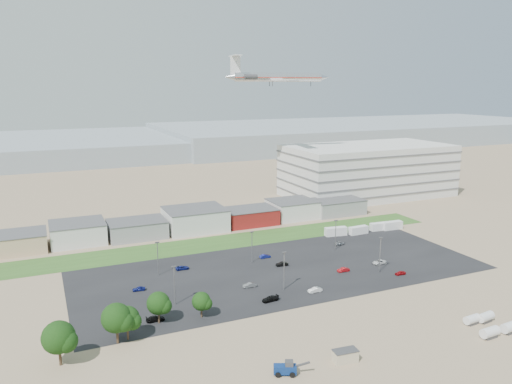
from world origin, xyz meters
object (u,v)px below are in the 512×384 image
parked_car_10 (155,319)px  parked_car_13 (315,290)px  storage_tank_nw (472,319)px  parked_car_4 (250,285)px  box_trailer_a (336,231)px  parked_car_11 (265,256)px  parked_car_2 (400,273)px  parked_car_8 (339,243)px  portable_shed (345,356)px  airliner (278,77)px  parked_car_1 (343,270)px  parked_car_5 (139,289)px  parked_car_7 (282,264)px  parked_car_9 (182,268)px  telehandler (285,368)px  tree_far_left (59,341)px  parked_car_0 (379,262)px  parked_car_3 (270,299)px

parked_car_10 → parked_car_13: parked_car_13 is taller
storage_tank_nw → parked_car_4: 55.43m
box_trailer_a → parked_car_13: (-32.91, -41.27, -0.88)m
parked_car_11 → parked_car_13: 29.57m
storage_tank_nw → parked_car_2: (5.06, 30.85, -0.61)m
parked_car_8 → storage_tank_nw: bearing=171.6°
portable_shed → parked_car_4: 41.97m
airliner → parked_car_1: size_ratio=13.03×
parked_car_5 → parked_car_10: parked_car_10 is taller
parked_car_7 → parked_car_9: bearing=-100.6°
parked_car_13 → parked_car_5: bearing=-114.9°
parked_car_4 → telehandler: bearing=-11.3°
tree_far_left → parked_car_9: 54.34m
portable_shed → parked_car_9: size_ratio=1.25×
parked_car_0 → parked_car_1: parked_car_0 is taller
airliner → parked_car_11: airliner is taller
storage_tank_nw → parked_car_1: bearing=102.3°
parked_car_0 → parked_car_13: 30.69m
portable_shed → parked_car_8: (39.74, 63.01, -0.65)m
portable_shed → parked_car_0: (40.64, 42.32, -0.62)m
parked_car_8 → parked_car_3: bearing=122.9°
parked_car_9 → portable_shed: bearing=-164.5°
parked_car_2 → parked_car_4: bearing=-99.0°
parked_car_13 → parked_car_4: bearing=-124.6°
parked_car_11 → parked_car_9: bearing=85.3°
tree_far_left → parked_car_3: 51.38m
airliner → storage_tank_nw: bearing=-87.0°
parked_car_3 → parked_car_2: bearing=86.8°
parked_car_9 → parked_car_10: 33.11m
parked_car_3 → parked_car_4: (-1.31, 10.31, -0.03)m
airliner → parked_car_1: bearing=-95.1°
box_trailer_a → parked_car_8: (-4.97, -10.09, -0.91)m
portable_shed → parked_car_7: 54.38m
tree_far_left → parked_car_5: size_ratio=3.05×
parked_car_0 → parked_car_9: bearing=-110.4°
telehandler → parked_car_11: 65.18m
portable_shed → parked_car_4: size_ratio=1.34×
tree_far_left → parked_car_0: 94.63m
portable_shed → storage_tank_nw: portable_shed is taller
parked_car_9 → parked_car_3: bearing=-153.5°
parked_car_4 → parked_car_2: bearing=80.7°
parked_car_8 → parked_car_9: size_ratio=0.91×
portable_shed → airliner: (47.02, 126.34, 55.84)m
portable_shed → parked_car_7: portable_shed is taller
parked_car_8 → parked_car_11: bearing=88.7°
parked_car_0 → parked_car_10: 71.81m
airliner → parked_car_13: 115.59m
parked_car_0 → storage_tank_nw: bearing=-8.2°
parked_car_1 → parked_car_5: parked_car_1 is taller
parked_car_1 → parked_car_8: (12.78, 21.66, 0.00)m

